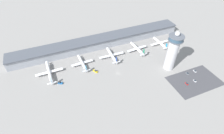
{
  "coord_description": "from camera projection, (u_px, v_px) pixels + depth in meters",
  "views": [
    {
      "loc": [
        -72.41,
        -153.08,
        159.75
      ],
      "look_at": [
        -5.37,
        7.61,
        6.75
      ],
      "focal_mm": 28.0,
      "sensor_mm": 36.0,
      "label": 1
    }
  ],
  "objects": [
    {
      "name": "airplane_gate_alpha",
      "position": [
        49.0,
        72.0,
        227.88
      ],
      "size": [
        35.37,
        44.61,
        12.73
      ],
      "color": "white",
      "rests_on": "ground"
    },
    {
      "name": "terminal_building",
      "position": [
        100.0,
        42.0,
        276.05
      ],
      "size": [
        272.27,
        25.0,
        14.94
      ],
      "color": "#9399A3",
      "rests_on": "ground"
    },
    {
      "name": "airplane_gate_bravo",
      "position": [
        82.0,
        63.0,
        242.63
      ],
      "size": [
        30.92,
        37.18,
        11.84
      ],
      "color": "silver",
      "rests_on": "ground"
    },
    {
      "name": "ground_plane",
      "position": [
        118.0,
        73.0,
        232.52
      ],
      "size": [
        1000.0,
        1000.0,
        0.0
      ],
      "primitive_type": "plane",
      "color": "gray"
    },
    {
      "name": "airplane_gate_charlie",
      "position": [
        112.0,
        55.0,
        255.49
      ],
      "size": [
        38.03,
        37.13,
        12.91
      ],
      "color": "silver",
      "rests_on": "ground"
    },
    {
      "name": "car_navy_sedan",
      "position": [
        187.0,
        74.0,
        231.22
      ],
      "size": [
        1.95,
        4.55,
        1.55
      ],
      "color": "black",
      "rests_on": "ground"
    },
    {
      "name": "airplane_gate_echo",
      "position": [
        160.0,
        43.0,
        280.57
      ],
      "size": [
        32.65,
        33.59,
        11.8
      ],
      "color": "white",
      "rests_on": "ground"
    },
    {
      "name": "car_grey_coupe",
      "position": [
        195.0,
        81.0,
        221.24
      ],
      "size": [
        1.79,
        4.46,
        1.38
      ],
      "color": "black",
      "rests_on": "ground"
    },
    {
      "name": "service_truck_catering",
      "position": [
        95.0,
        71.0,
        234.05
      ],
      "size": [
        5.47,
        7.54,
        2.87
      ],
      "color": "black",
      "rests_on": "ground"
    },
    {
      "name": "parking_lot_surface",
      "position": [
        195.0,
        81.0,
        222.07
      ],
      "size": [
        64.0,
        40.0,
        0.01
      ],
      "primitive_type": "cube",
      "color": "#424247",
      "rests_on": "ground"
    },
    {
      "name": "airplane_gate_delta",
      "position": [
        137.0,
        49.0,
        267.74
      ],
      "size": [
        33.79,
        36.06,
        13.57
      ],
      "color": "silver",
      "rests_on": "ground"
    },
    {
      "name": "car_silver_sedan",
      "position": [
        195.0,
        71.0,
        234.73
      ],
      "size": [
        2.03,
        4.73,
        1.59
      ],
      "color": "black",
      "rests_on": "ground"
    },
    {
      "name": "service_truck_fuel",
      "position": [
        60.0,
        83.0,
        217.6
      ],
      "size": [
        6.06,
        4.89,
        3.03
      ],
      "color": "black",
      "rests_on": "ground"
    },
    {
      "name": "car_green_van",
      "position": [
        187.0,
        84.0,
        217.41
      ],
      "size": [
        2.0,
        4.72,
        1.55
      ],
      "color": "black",
      "rests_on": "ground"
    },
    {
      "name": "control_tower",
      "position": [
        173.0,
        51.0,
        223.17
      ],
      "size": [
        18.85,
        18.85,
        55.93
      ],
      "color": "#BCBCC1",
      "rests_on": "ground"
    }
  ]
}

